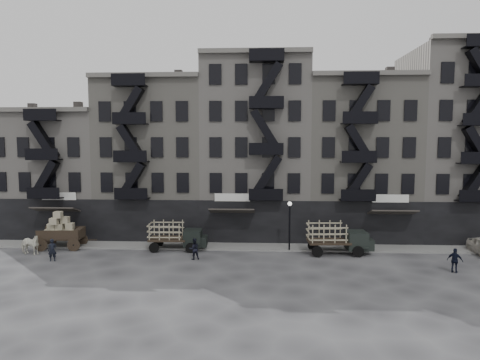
{
  "coord_description": "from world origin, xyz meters",
  "views": [
    {
      "loc": [
        0.65,
        -33.18,
        9.43
      ],
      "look_at": [
        -1.27,
        4.0,
        5.96
      ],
      "focal_mm": 32.0,
      "sensor_mm": 36.0,
      "label": 1
    }
  ],
  "objects_px": {
    "horse": "(29,244)",
    "wagon": "(60,227)",
    "stake_truck_east": "(338,236)",
    "pedestrian_mid": "(194,249)",
    "pedestrian_west": "(52,250)",
    "policeman": "(455,261)",
    "stake_truck_west": "(176,234)"
  },
  "relations": [
    {
      "from": "wagon",
      "to": "pedestrian_west",
      "type": "bearing_deg",
      "value": -76.77
    },
    {
      "from": "pedestrian_west",
      "to": "stake_truck_west",
      "type": "bearing_deg",
      "value": 8.01
    },
    {
      "from": "stake_truck_east",
      "to": "pedestrian_west",
      "type": "distance_m",
      "value": 22.89
    },
    {
      "from": "stake_truck_west",
      "to": "pedestrian_mid",
      "type": "relative_size",
      "value": 2.95
    },
    {
      "from": "horse",
      "to": "stake_truck_west",
      "type": "xyz_separation_m",
      "value": [
        11.8,
        2.13,
        0.55
      ]
    },
    {
      "from": "wagon",
      "to": "pedestrian_mid",
      "type": "bearing_deg",
      "value": -17.16
    },
    {
      "from": "pedestrian_west",
      "to": "wagon",
      "type": "bearing_deg",
      "value": 92.26
    },
    {
      "from": "horse",
      "to": "pedestrian_mid",
      "type": "distance_m",
      "value": 13.83
    },
    {
      "from": "pedestrian_mid",
      "to": "pedestrian_west",
      "type": "bearing_deg",
      "value": -16.83
    },
    {
      "from": "stake_truck_east",
      "to": "pedestrian_west",
      "type": "xyz_separation_m",
      "value": [
        -22.65,
        -3.25,
        -0.65
      ]
    },
    {
      "from": "stake_truck_west",
      "to": "stake_truck_east",
      "type": "bearing_deg",
      "value": -4.31
    },
    {
      "from": "horse",
      "to": "stake_truck_west",
      "type": "distance_m",
      "value": 12.0
    },
    {
      "from": "stake_truck_west",
      "to": "pedestrian_mid",
      "type": "distance_m",
      "value": 3.52
    },
    {
      "from": "pedestrian_west",
      "to": "pedestrian_mid",
      "type": "height_order",
      "value": "pedestrian_west"
    },
    {
      "from": "pedestrian_mid",
      "to": "stake_truck_west",
      "type": "bearing_deg",
      "value": -76.61
    },
    {
      "from": "wagon",
      "to": "stake_truck_west",
      "type": "distance_m",
      "value": 10.21
    },
    {
      "from": "horse",
      "to": "policeman",
      "type": "distance_m",
      "value": 33.08
    },
    {
      "from": "horse",
      "to": "policeman",
      "type": "relative_size",
      "value": 1.15
    },
    {
      "from": "wagon",
      "to": "stake_truck_west",
      "type": "xyz_separation_m",
      "value": [
        10.2,
        -0.0,
        -0.46
      ]
    },
    {
      "from": "horse",
      "to": "wagon",
      "type": "relative_size",
      "value": 0.51
    },
    {
      "from": "wagon",
      "to": "stake_truck_east",
      "type": "relative_size",
      "value": 0.74
    },
    {
      "from": "horse",
      "to": "wagon",
      "type": "height_order",
      "value": "wagon"
    },
    {
      "from": "pedestrian_mid",
      "to": "policeman",
      "type": "xyz_separation_m",
      "value": [
        19.12,
        -2.42,
        0.04
      ]
    },
    {
      "from": "wagon",
      "to": "stake_truck_west",
      "type": "height_order",
      "value": "wagon"
    },
    {
      "from": "stake_truck_east",
      "to": "pedestrian_mid",
      "type": "height_order",
      "value": "stake_truck_east"
    },
    {
      "from": "wagon",
      "to": "pedestrian_mid",
      "type": "xyz_separation_m",
      "value": [
        12.22,
        -2.83,
        -1.02
      ]
    },
    {
      "from": "stake_truck_west",
      "to": "stake_truck_east",
      "type": "distance_m",
      "value": 13.66
    },
    {
      "from": "stake_truck_west",
      "to": "pedestrian_mid",
      "type": "xyz_separation_m",
      "value": [
        2.01,
        -2.83,
        -0.56
      ]
    },
    {
      "from": "pedestrian_mid",
      "to": "policeman",
      "type": "bearing_deg",
      "value": 150.71
    },
    {
      "from": "wagon",
      "to": "stake_truck_east",
      "type": "height_order",
      "value": "wagon"
    },
    {
      "from": "pedestrian_west",
      "to": "pedestrian_mid",
      "type": "bearing_deg",
      "value": -9.84
    },
    {
      "from": "wagon",
      "to": "pedestrian_west",
      "type": "xyz_separation_m",
      "value": [
        1.2,
        -3.84,
        -0.99
      ]
    }
  ]
}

